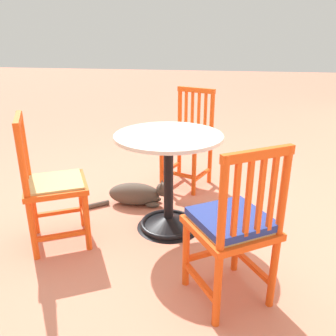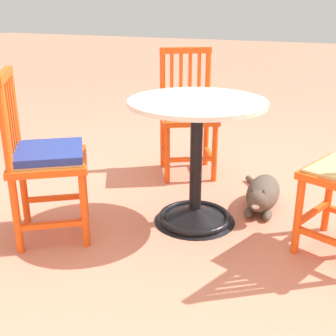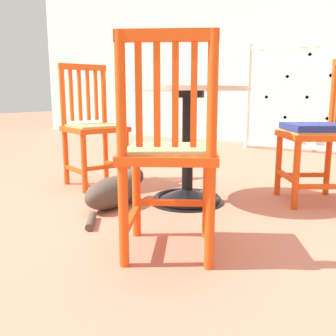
# 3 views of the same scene
# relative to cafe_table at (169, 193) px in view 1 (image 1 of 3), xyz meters

# --- Properties ---
(ground_plane) EXTENTS (24.00, 24.00, 0.00)m
(ground_plane) POSITION_rel_cafe_table_xyz_m (0.04, -0.21, -0.28)
(ground_plane) COLOR #C6755B
(cafe_table) EXTENTS (0.76, 0.76, 0.73)m
(cafe_table) POSITION_rel_cafe_table_xyz_m (0.00, 0.00, 0.00)
(cafe_table) COLOR black
(cafe_table) RESTS_ON ground_plane
(orange_chair_facing_out) EXTENTS (0.52, 0.52, 0.91)m
(orange_chair_facing_out) POSITION_rel_cafe_table_xyz_m (-0.84, 0.05, 0.15)
(orange_chair_facing_out) COLOR #E04C14
(orange_chair_facing_out) RESTS_ON ground_plane
(orange_chair_by_planter) EXTENTS (0.54, 0.54, 0.91)m
(orange_chair_by_planter) POSITION_rel_cafe_table_xyz_m (0.32, -0.74, 0.15)
(orange_chair_by_planter) COLOR #E04C14
(orange_chair_by_planter) RESTS_ON ground_plane
(orange_chair_tucked_in) EXTENTS (0.55, 0.55, 0.91)m
(orange_chair_tucked_in) POSITION_rel_cafe_table_xyz_m (0.70, 0.45, 0.16)
(orange_chair_tucked_in) COLOR #E04C14
(orange_chair_tucked_in) RESTS_ON ground_plane
(tabby_cat) EXTENTS (0.31, 0.72, 0.23)m
(tabby_cat) POSITION_rel_cafe_table_xyz_m (-0.33, -0.31, -0.19)
(tabby_cat) COLOR #4C4238
(tabby_cat) RESTS_ON ground_plane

